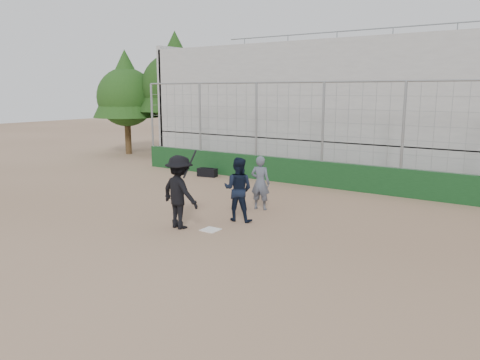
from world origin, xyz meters
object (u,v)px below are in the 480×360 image
Objects in this scene: catcher_crouched at (238,200)px; equipment_bag at (207,172)px; umpire at (260,186)px; batter_at_plate at (180,192)px.

equipment_bag is at bearing 135.27° from catcher_crouched.
umpire reaches higher than catcher_crouched.
equipment_bag is (-5.10, 5.05, -0.43)m from catcher_crouched.
catcher_crouched is 1.38× the size of equipment_bag.
umpire is 6.10m from equipment_bag.
equipment_bag is (-4.92, 3.56, -0.58)m from umpire.
umpire is at bearing -35.93° from equipment_bag.
batter_at_plate reaches higher than equipment_bag.
batter_at_plate is 3.03m from umpire.
umpire is 1.71× the size of equipment_bag.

